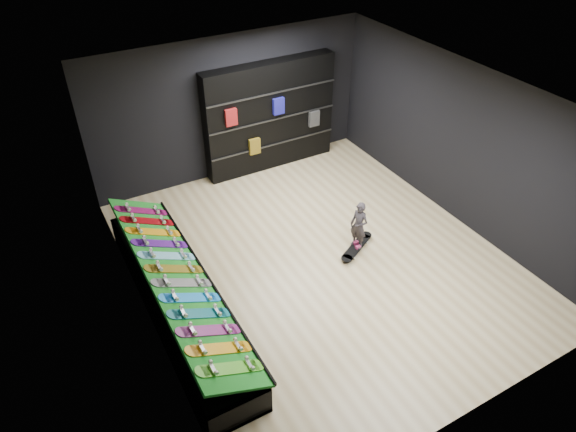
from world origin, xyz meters
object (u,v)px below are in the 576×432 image
display_rack (179,300)px  back_shelving (270,116)px  child (358,234)px  floor_skateboard (357,248)px

display_rack → back_shelving: size_ratio=1.52×
back_shelving → child: 3.53m
floor_skateboard → child: bearing=0.0°
back_shelving → floor_skateboard: bearing=-91.0°
back_shelving → child: size_ratio=5.39×
display_rack → child: size_ratio=8.19×
back_shelving → display_rack: bearing=-135.3°
display_rack → floor_skateboard: bearing=-2.0°
display_rack → child: bearing=-2.0°
floor_skateboard → back_shelving: bearing=60.7°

